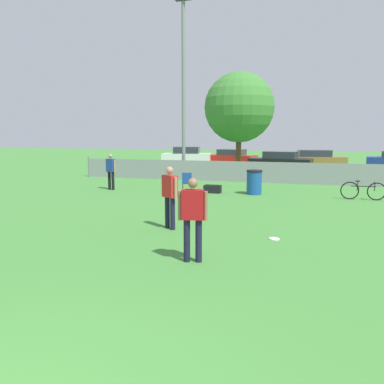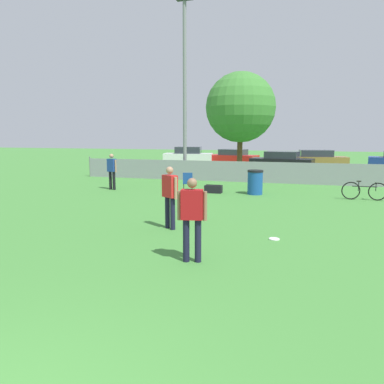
{
  "view_description": "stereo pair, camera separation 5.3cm",
  "coord_description": "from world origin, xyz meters",
  "px_view_note": "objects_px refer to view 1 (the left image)",
  "views": [
    {
      "loc": [
        2.51,
        -1.77,
        2.48
      ],
      "look_at": [
        -0.17,
        7.23,
        1.05
      ],
      "focal_mm": 35.0,
      "sensor_mm": 36.0,
      "label": 1
    },
    {
      "loc": [
        2.56,
        -1.75,
        2.48
      ],
      "look_at": [
        -0.17,
        7.23,
        1.05
      ],
      "focal_mm": 35.0,
      "sensor_mm": 36.0,
      "label": 2
    }
  ],
  "objects_px": {
    "bicycle_sideline": "(363,191)",
    "parked_car_red": "(232,157)",
    "parked_car_dark": "(280,161)",
    "parked_car_tan": "(314,159)",
    "tree_near_pole": "(239,108)",
    "light_pole": "(183,75)",
    "gear_bag_sideline": "(213,189)",
    "player_thrower_red": "(193,214)",
    "folding_chair_sideline": "(187,181)",
    "parked_car_white": "(187,156)",
    "player_defender_red": "(170,193)",
    "trash_bin": "(254,182)",
    "frisbee_disc": "(274,239)",
    "spectator_in_blue": "(111,169)"
  },
  "relations": [
    {
      "from": "bicycle_sideline",
      "to": "parked_car_red",
      "type": "bearing_deg",
      "value": 115.52
    },
    {
      "from": "parked_car_dark",
      "to": "parked_car_tan",
      "type": "bearing_deg",
      "value": 62.56
    },
    {
      "from": "tree_near_pole",
      "to": "bicycle_sideline",
      "type": "distance_m",
      "value": 10.12
    },
    {
      "from": "parked_car_tan",
      "to": "light_pole",
      "type": "bearing_deg",
      "value": -134.97
    },
    {
      "from": "gear_bag_sideline",
      "to": "parked_car_red",
      "type": "height_order",
      "value": "parked_car_red"
    },
    {
      "from": "player_thrower_red",
      "to": "parked_car_tan",
      "type": "bearing_deg",
      "value": 72.08
    },
    {
      "from": "folding_chair_sideline",
      "to": "parked_car_white",
      "type": "bearing_deg",
      "value": -88.37
    },
    {
      "from": "bicycle_sideline",
      "to": "parked_car_red",
      "type": "height_order",
      "value": "parked_car_red"
    },
    {
      "from": "tree_near_pole",
      "to": "player_defender_red",
      "type": "height_order",
      "value": "tree_near_pole"
    },
    {
      "from": "trash_bin",
      "to": "parked_car_white",
      "type": "height_order",
      "value": "parked_car_white"
    },
    {
      "from": "folding_chair_sideline",
      "to": "trash_bin",
      "type": "bearing_deg",
      "value": 172.32
    },
    {
      "from": "tree_near_pole",
      "to": "gear_bag_sideline",
      "type": "bearing_deg",
      "value": -89.28
    },
    {
      "from": "folding_chair_sideline",
      "to": "parked_car_white",
      "type": "relative_size",
      "value": 0.2
    },
    {
      "from": "player_thrower_red",
      "to": "parked_car_dark",
      "type": "distance_m",
      "value": 20.23
    },
    {
      "from": "tree_near_pole",
      "to": "bicycle_sideline",
      "type": "xyz_separation_m",
      "value": [
        6.09,
        -7.16,
        -3.75
      ]
    },
    {
      "from": "trash_bin",
      "to": "parked_car_dark",
      "type": "xyz_separation_m",
      "value": [
        0.39,
        11.28,
        0.15
      ]
    },
    {
      "from": "light_pole",
      "to": "gear_bag_sideline",
      "type": "relative_size",
      "value": 13.56
    },
    {
      "from": "folding_chair_sideline",
      "to": "bicycle_sideline",
      "type": "xyz_separation_m",
      "value": [
        7.07,
        0.22,
        -0.14
      ]
    },
    {
      "from": "tree_near_pole",
      "to": "trash_bin",
      "type": "xyz_separation_m",
      "value": [
        1.87,
        -6.97,
        -3.6
      ]
    },
    {
      "from": "trash_bin",
      "to": "player_thrower_red",
      "type": "bearing_deg",
      "value": -90.4
    },
    {
      "from": "light_pole",
      "to": "parked_car_white",
      "type": "xyz_separation_m",
      "value": [
        -3.0,
        10.19,
        -5.04
      ]
    },
    {
      "from": "parked_car_red",
      "to": "frisbee_disc",
      "type": "bearing_deg",
      "value": -64.82
    },
    {
      "from": "tree_near_pole",
      "to": "parked_car_dark",
      "type": "xyz_separation_m",
      "value": [
        2.26,
        4.31,
        -3.45
      ]
    },
    {
      "from": "parked_car_white",
      "to": "parked_car_dark",
      "type": "height_order",
      "value": "parked_car_white"
    },
    {
      "from": "tree_near_pole",
      "to": "player_defender_red",
      "type": "xyz_separation_m",
      "value": [
        0.48,
        -13.56,
        -3.15
      ]
    },
    {
      "from": "gear_bag_sideline",
      "to": "folding_chair_sideline",
      "type": "bearing_deg",
      "value": -164.44
    },
    {
      "from": "folding_chair_sideline",
      "to": "parked_car_tan",
      "type": "height_order",
      "value": "parked_car_tan"
    },
    {
      "from": "bicycle_sideline",
      "to": "parked_car_white",
      "type": "xyz_separation_m",
      "value": [
        -11.84,
        14.99,
        0.36
      ]
    },
    {
      "from": "light_pole",
      "to": "parked_car_red",
      "type": "relative_size",
      "value": 2.31
    },
    {
      "from": "tree_near_pole",
      "to": "folding_chair_sideline",
      "type": "distance_m",
      "value": 8.28
    },
    {
      "from": "player_defender_red",
      "to": "trash_bin",
      "type": "relative_size",
      "value": 1.62
    },
    {
      "from": "trash_bin",
      "to": "parked_car_tan",
      "type": "xyz_separation_m",
      "value": [
        2.72,
        14.43,
        0.15
      ]
    },
    {
      "from": "parked_car_tan",
      "to": "player_thrower_red",
      "type": "bearing_deg",
      "value": -104.98
    },
    {
      "from": "folding_chair_sideline",
      "to": "parked_car_white",
      "type": "height_order",
      "value": "parked_car_white"
    },
    {
      "from": "light_pole",
      "to": "gear_bag_sideline",
      "type": "bearing_deg",
      "value": -59.02
    },
    {
      "from": "player_thrower_red",
      "to": "trash_bin",
      "type": "xyz_separation_m",
      "value": [
        0.06,
        8.94,
        -0.45
      ]
    },
    {
      "from": "folding_chair_sideline",
      "to": "trash_bin",
      "type": "relative_size",
      "value": 0.86
    },
    {
      "from": "player_thrower_red",
      "to": "bicycle_sideline",
      "type": "height_order",
      "value": "player_thrower_red"
    },
    {
      "from": "tree_near_pole",
      "to": "player_thrower_red",
      "type": "bearing_deg",
      "value": -83.52
    },
    {
      "from": "player_defender_red",
      "to": "spectator_in_blue",
      "type": "distance_m",
      "value": 7.9
    },
    {
      "from": "light_pole",
      "to": "parked_car_tan",
      "type": "distance_m",
      "value": 13.27
    },
    {
      "from": "parked_car_white",
      "to": "gear_bag_sideline",
      "type": "bearing_deg",
      "value": -78.42
    },
    {
      "from": "player_thrower_red",
      "to": "frisbee_disc",
      "type": "xyz_separation_m",
      "value": [
        1.43,
        2.09,
        -0.95
      ]
    },
    {
      "from": "spectator_in_blue",
      "to": "trash_bin",
      "type": "relative_size",
      "value": 1.6
    },
    {
      "from": "player_defender_red",
      "to": "parked_car_tan",
      "type": "distance_m",
      "value": 21.42
    },
    {
      "from": "player_defender_red",
      "to": "parked_car_tan",
      "type": "relative_size",
      "value": 0.35
    },
    {
      "from": "spectator_in_blue",
      "to": "frisbee_disc",
      "type": "relative_size",
      "value": 6.36
    },
    {
      "from": "folding_chair_sideline",
      "to": "spectator_in_blue",
      "type": "bearing_deg",
      "value": -13.91
    },
    {
      "from": "bicycle_sideline",
      "to": "parked_car_red",
      "type": "xyz_separation_m",
      "value": [
        -8.07,
        15.58,
        0.28
      ]
    },
    {
      "from": "parked_car_tan",
      "to": "parked_car_white",
      "type": "bearing_deg",
      "value": 169.76
    }
  ]
}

